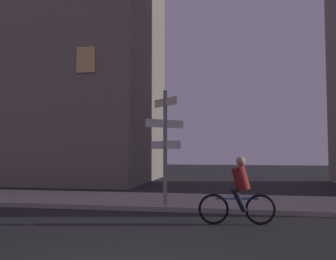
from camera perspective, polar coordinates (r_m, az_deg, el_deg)
sidewalk_kerb at (r=11.94m, az=2.03°, el=-11.39°), size 40.00×3.34×0.14m
signpost at (r=10.61m, az=-0.46°, el=-1.48°), size 1.10×1.10×3.41m
cyclist at (r=8.72m, az=11.30°, el=-9.84°), size 1.81×0.37×1.61m
building_left_block at (r=23.71m, az=-18.27°, el=15.75°), size 12.51×8.61×18.86m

